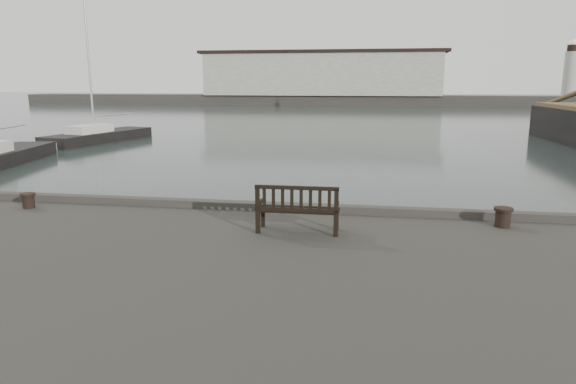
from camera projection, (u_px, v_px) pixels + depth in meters
name	position (u px, v px, depth m)	size (l,w,h in m)	color
ground	(267.00, 268.00, 12.97)	(400.00, 400.00, 0.00)	black
breakwater	(339.00, 83.00, 101.52)	(140.00, 9.50, 12.20)	#383530
bench	(298.00, 217.00, 10.60)	(1.71, 0.61, 0.98)	black
bollard_left	(28.00, 201.00, 12.65)	(0.35, 0.35, 0.37)	black
bollard_right	(503.00, 217.00, 10.99)	(0.40, 0.40, 0.42)	black
yacht_d	(99.00, 139.00, 40.10)	(4.65, 10.15, 12.31)	black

